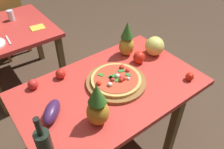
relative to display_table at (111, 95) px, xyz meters
name	(u,v)px	position (x,y,z in m)	size (l,w,h in m)	color
ground_plane	(111,145)	(0.00, 0.00, -0.66)	(10.00, 10.00, 0.00)	#4C3828
display_table	(111,95)	(0.00, 0.00, 0.00)	(1.34, 0.83, 0.75)	brown
background_table	(13,37)	(-0.30, 1.34, -0.03)	(0.80, 0.89, 0.75)	brown
dining_chair	(7,23)	(-0.19, 2.01, -0.18)	(0.50, 0.50, 0.85)	brown
pizza_board	(116,82)	(0.06, 0.01, 0.10)	(0.44, 0.44, 0.03)	brown
pizza	(116,79)	(0.06, 0.01, 0.13)	(0.37, 0.37, 0.06)	#D9AB57
wine_bottle	(46,149)	(-0.61, -0.29, 0.23)	(0.08, 0.08, 0.37)	black
pineapple_left	(98,107)	(-0.25, -0.21, 0.23)	(0.14, 0.14, 0.31)	#B78124
pineapple_right	(127,41)	(0.35, 0.25, 0.23)	(0.13, 0.13, 0.30)	gold
melon	(155,46)	(0.55, 0.11, 0.17)	(0.16, 0.16, 0.16)	#DCDB63
bell_pepper	(139,58)	(0.36, 0.10, 0.14)	(0.10, 0.10, 0.11)	red
eggplant	(52,112)	(-0.46, 0.00, 0.13)	(0.20, 0.09, 0.09)	#3B1D47
tomato_near_board	(190,77)	(0.52, -0.29, 0.12)	(0.06, 0.06, 0.06)	red
tomato_at_corner	(33,84)	(-0.45, 0.32, 0.13)	(0.07, 0.07, 0.07)	red
tomato_beside_pepper	(61,74)	(-0.24, 0.31, 0.13)	(0.08, 0.08, 0.08)	red
drinking_glass_water	(11,15)	(-0.22, 1.49, 0.14)	(0.06, 0.06, 0.11)	silver
knife_utensil	(8,40)	(-0.39, 1.09, 0.09)	(0.02, 0.18, 0.01)	silver
napkin_folded	(37,28)	(-0.07, 1.16, 0.09)	(0.14, 0.12, 0.01)	yellow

